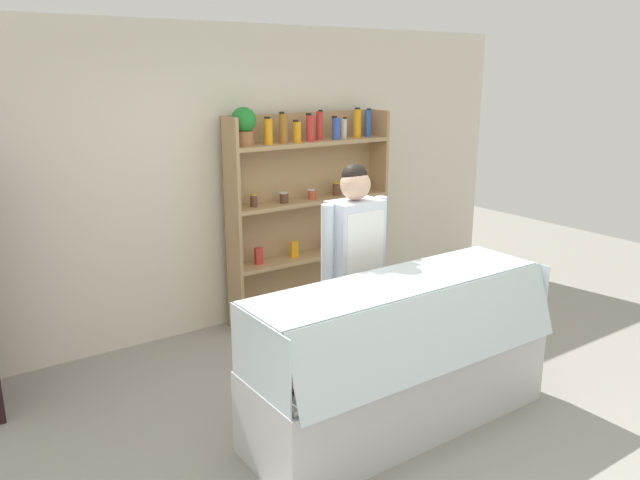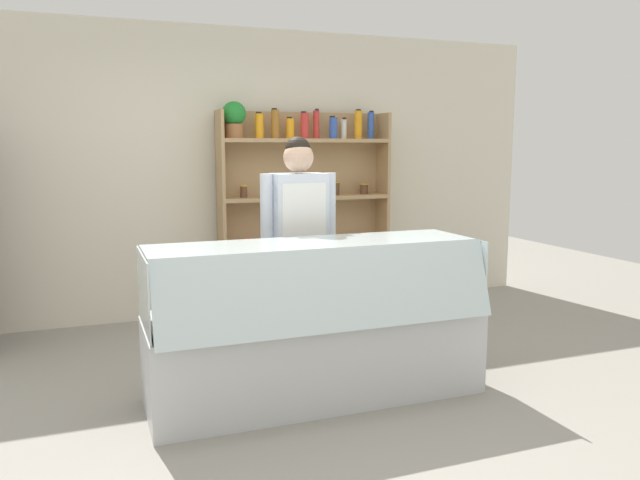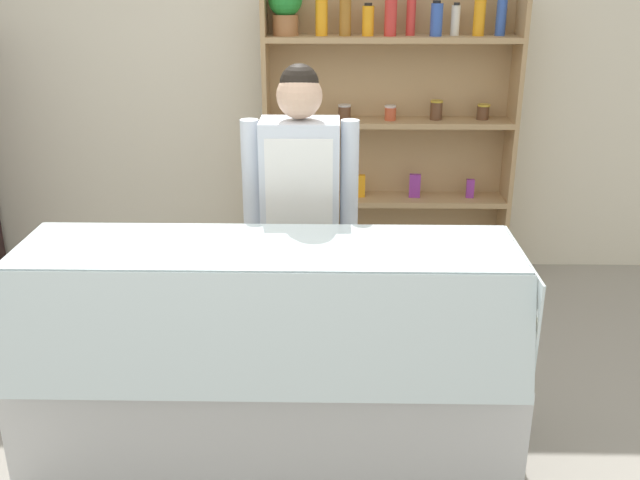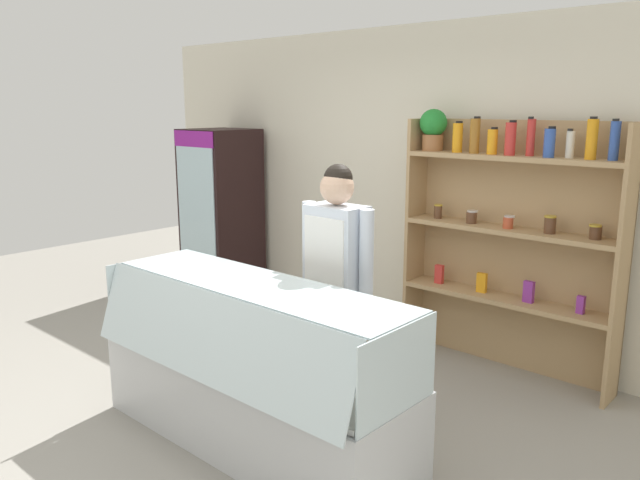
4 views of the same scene
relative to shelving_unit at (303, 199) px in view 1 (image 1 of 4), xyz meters
The scene contains 5 objects.
ground_plane 2.46m from the shelving_unit, 111.55° to the right, with size 12.00×12.00×0.00m, color gray.
back_wall 0.86m from the shelving_unit, 164.19° to the left, with size 6.80×0.10×2.70m, color silver.
shelving_unit is the anchor object (origin of this frame).
deli_display_case 2.30m from the shelving_unit, 106.32° to the right, with size 2.13×0.75×1.01m.
shop_clerk 1.50m from the shelving_unit, 109.04° to the right, with size 0.57×0.25×1.67m.
Camera 1 is at (-2.37, -2.78, 2.30)m, focal length 35.00 mm.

